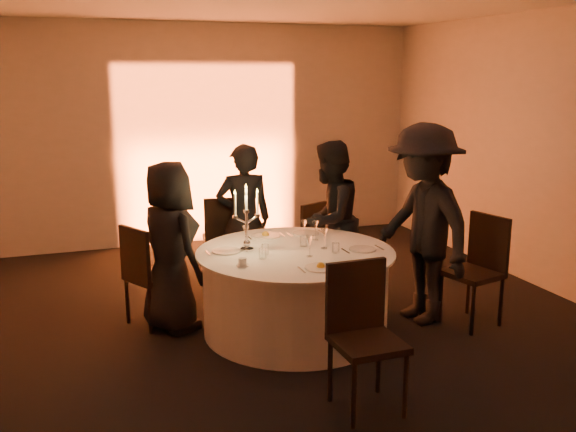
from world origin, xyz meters
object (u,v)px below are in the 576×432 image
object	(u,v)px
guest_right	(423,224)
guest_back_right	(329,220)
chair_back_right	(307,235)
banquet_table	(295,291)
chair_front	(362,327)
guest_back_left	(244,219)
candelabra	(247,227)
guest_left	(170,247)
coffee_cup	(243,262)
chair_left	(146,270)
chair_back_left	(223,234)
chair_right	(479,263)

from	to	relation	value
guest_right	guest_back_right	bearing A→B (deg)	-155.90
chair_back_right	banquet_table	bearing A→B (deg)	41.38
chair_front	guest_back_left	distance (m)	2.63
chair_front	candelabra	bearing A→B (deg)	103.42
guest_right	candelabra	bearing A→B (deg)	-106.69
guest_left	coffee_cup	distance (m)	0.87
chair_left	chair_back_right	world-z (taller)	chair_left
chair_left	chair_back_left	size ratio (longest dim) A/B	0.97
chair_left	chair_back_right	size ratio (longest dim) A/B	1.08
chair_back_left	candelabra	size ratio (longest dim) A/B	1.62
guest_back_left	guest_right	size ratio (longest dim) A/B	0.85
chair_front	guest_back_left	size ratio (longest dim) A/B	0.65
chair_right	banquet_table	bearing A→B (deg)	-116.46
coffee_cup	candelabra	distance (m)	0.50
candelabra	chair_back_left	bearing A→B (deg)	84.49
chair_back_left	chair_front	xyz separation A→B (m)	(0.25, -3.03, 0.03)
chair_left	chair_back_left	xyz separation A→B (m)	(1.00, 1.03, 0.02)
guest_left	banquet_table	bearing A→B (deg)	-135.99
guest_left	guest_back_right	xyz separation A→B (m)	(1.73, 0.35, 0.04)
chair_back_left	chair_right	bearing A→B (deg)	143.08
guest_left	guest_back_left	bearing A→B (deg)	-73.28
guest_back_left	coffee_cup	distance (m)	1.54
guest_back_left	coffee_cup	xyz separation A→B (m)	(-0.43, -1.48, -0.01)
banquet_table	candelabra	size ratio (longest dim) A/B	2.94
banquet_table	guest_back_right	bearing A→B (deg)	49.88
banquet_table	guest_right	distance (m)	1.36
chair_front	banquet_table	bearing A→B (deg)	88.76
chair_back_right	guest_right	size ratio (longest dim) A/B	0.47
chair_back_right	coffee_cup	distance (m)	2.16
guest_left	guest_right	bearing A→B (deg)	-127.36
chair_back_right	chair_right	xyz separation A→B (m)	(1.02, -1.84, 0.09)
chair_front	candelabra	world-z (taller)	candelabra
chair_back_left	chair_back_right	distance (m)	0.97
coffee_cup	candelabra	xyz separation A→B (m)	(0.16, 0.43, 0.18)
coffee_cup	guest_back_left	bearing A→B (deg)	73.81
guest_right	banquet_table	bearing A→B (deg)	-102.69
chair_back_right	guest_back_right	distance (m)	0.73
banquet_table	guest_back_right	xyz separation A→B (m)	(0.68, 0.80, 0.44)
guest_right	chair_left	bearing A→B (deg)	-112.70
chair_back_left	chair_back_right	bearing A→B (deg)	178.74
guest_back_right	coffee_cup	xyz separation A→B (m)	(-1.25, -1.07, -0.03)
chair_back_left	guest_back_left	distance (m)	0.50
banquet_table	chair_back_right	xyz separation A→B (m)	(0.69, 1.46, 0.12)
coffee_cup	chair_back_right	bearing A→B (deg)	53.95
guest_back_right	coffee_cup	size ratio (longest dim) A/B	15.08
chair_right	coffee_cup	xyz separation A→B (m)	(-2.28, 0.11, 0.21)
guest_left	candelabra	bearing A→B (deg)	-136.82
chair_back_right	guest_back_right	world-z (taller)	guest_back_right
banquet_table	guest_back_left	distance (m)	1.29
guest_back_right	guest_back_left	bearing A→B (deg)	-66.44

